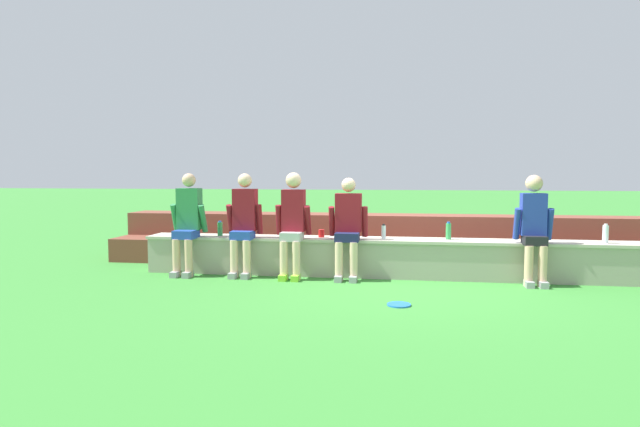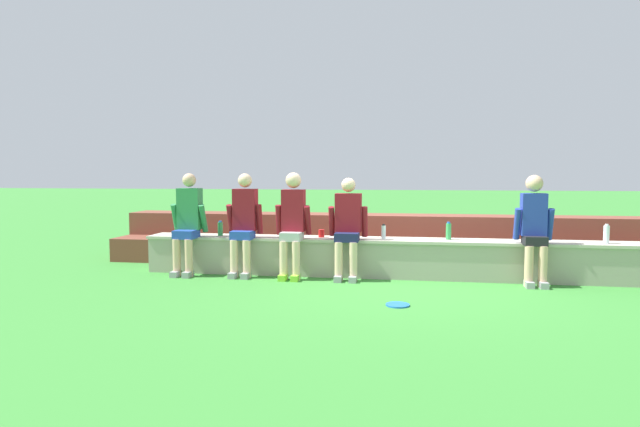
{
  "view_description": "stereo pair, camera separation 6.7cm",
  "coord_description": "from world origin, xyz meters",
  "px_view_note": "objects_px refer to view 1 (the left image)",
  "views": [
    {
      "loc": [
        0.02,
        -7.34,
        1.46
      ],
      "look_at": [
        -1.14,
        0.24,
        0.88
      ],
      "focal_mm": 30.19,
      "sensor_mm": 36.0,
      "label": 1
    },
    {
      "loc": [
        0.09,
        -7.33,
        1.46
      ],
      "look_at": [
        -1.14,
        0.24,
        0.88
      ],
      "focal_mm": 30.19,
      "sensor_mm": 36.0,
      "label": 2
    }
  ],
  "objects_px": {
    "person_far_right": "(534,226)",
    "water_bottle_near_right": "(605,234)",
    "plastic_cup_middle": "(321,233)",
    "water_bottle_mid_left": "(384,232)",
    "person_left_of_center": "(244,221)",
    "frisbee": "(399,305)",
    "person_center": "(293,222)",
    "water_bottle_center_gap": "(448,231)",
    "water_bottle_near_left": "(220,229)",
    "person_far_left": "(187,221)",
    "person_right_of_center": "(348,225)"
  },
  "relations": [
    {
      "from": "person_far_right",
      "to": "water_bottle_near_right",
      "type": "relative_size",
      "value": 5.59
    },
    {
      "from": "water_bottle_near_right",
      "to": "plastic_cup_middle",
      "type": "distance_m",
      "value": 3.8
    },
    {
      "from": "water_bottle_near_right",
      "to": "plastic_cup_middle",
      "type": "xyz_separation_m",
      "value": [
        -3.8,
        0.08,
        -0.07
      ]
    },
    {
      "from": "water_bottle_mid_left",
      "to": "water_bottle_near_right",
      "type": "distance_m",
      "value": 2.91
    },
    {
      "from": "person_left_of_center",
      "to": "water_bottle_near_right",
      "type": "bearing_deg",
      "value": 2.21
    },
    {
      "from": "water_bottle_near_right",
      "to": "frisbee",
      "type": "xyz_separation_m",
      "value": [
        -2.68,
        -1.63,
        -0.65
      ]
    },
    {
      "from": "person_left_of_center",
      "to": "person_center",
      "type": "distance_m",
      "value": 0.72
    },
    {
      "from": "water_bottle_mid_left",
      "to": "frisbee",
      "type": "xyz_separation_m",
      "value": [
        0.23,
        -1.65,
        -0.63
      ]
    },
    {
      "from": "plastic_cup_middle",
      "to": "water_bottle_center_gap",
      "type": "bearing_deg",
      "value": 0.64
    },
    {
      "from": "person_far_right",
      "to": "water_bottle_mid_left",
      "type": "xyz_separation_m",
      "value": [
        -1.96,
        0.23,
        -0.14
      ]
    },
    {
      "from": "person_center",
      "to": "water_bottle_center_gap",
      "type": "xyz_separation_m",
      "value": [
        2.15,
        0.33,
        -0.13
      ]
    },
    {
      "from": "water_bottle_near_left",
      "to": "water_bottle_near_right",
      "type": "distance_m",
      "value": 5.31
    },
    {
      "from": "plastic_cup_middle",
      "to": "frisbee",
      "type": "xyz_separation_m",
      "value": [
        1.13,
        -1.71,
        -0.58
      ]
    },
    {
      "from": "water_bottle_near_left",
      "to": "frisbee",
      "type": "height_order",
      "value": "water_bottle_near_left"
    },
    {
      "from": "water_bottle_center_gap",
      "to": "frisbee",
      "type": "distance_m",
      "value": 1.96
    },
    {
      "from": "person_far_left",
      "to": "person_far_right",
      "type": "distance_m",
      "value": 4.75
    },
    {
      "from": "person_far_left",
      "to": "person_left_of_center",
      "type": "bearing_deg",
      "value": 1.97
    },
    {
      "from": "frisbee",
      "to": "person_right_of_center",
      "type": "bearing_deg",
      "value": 116.33
    },
    {
      "from": "water_bottle_mid_left",
      "to": "plastic_cup_middle",
      "type": "relative_size",
      "value": 1.9
    },
    {
      "from": "person_center",
      "to": "plastic_cup_middle",
      "type": "xyz_separation_m",
      "value": [
        0.36,
        0.31,
        -0.19
      ]
    },
    {
      "from": "person_far_left",
      "to": "water_bottle_center_gap",
      "type": "relative_size",
      "value": 5.91
    },
    {
      "from": "water_bottle_mid_left",
      "to": "plastic_cup_middle",
      "type": "xyz_separation_m",
      "value": [
        -0.89,
        0.06,
        -0.04
      ]
    },
    {
      "from": "person_left_of_center",
      "to": "water_bottle_near_right",
      "type": "xyz_separation_m",
      "value": [
        4.88,
        0.19,
        -0.12
      ]
    },
    {
      "from": "plastic_cup_middle",
      "to": "frisbee",
      "type": "height_order",
      "value": "plastic_cup_middle"
    },
    {
      "from": "person_center",
      "to": "water_bottle_near_left",
      "type": "height_order",
      "value": "person_center"
    },
    {
      "from": "person_right_of_center",
      "to": "water_bottle_near_left",
      "type": "xyz_separation_m",
      "value": [
        -1.91,
        0.22,
        -0.11
      ]
    },
    {
      "from": "plastic_cup_middle",
      "to": "person_center",
      "type": "bearing_deg",
      "value": -139.11
    },
    {
      "from": "person_far_left",
      "to": "plastic_cup_middle",
      "type": "distance_m",
      "value": 1.94
    },
    {
      "from": "person_left_of_center",
      "to": "person_far_right",
      "type": "bearing_deg",
      "value": -0.43
    },
    {
      "from": "person_far_right",
      "to": "frisbee",
      "type": "relative_size",
      "value": 5.48
    },
    {
      "from": "person_center",
      "to": "water_bottle_center_gap",
      "type": "height_order",
      "value": "person_center"
    },
    {
      "from": "person_far_left",
      "to": "water_bottle_near_right",
      "type": "distance_m",
      "value": 5.71
    },
    {
      "from": "person_far_right",
      "to": "frisbee",
      "type": "height_order",
      "value": "person_far_right"
    },
    {
      "from": "water_bottle_near_left",
      "to": "person_right_of_center",
      "type": "bearing_deg",
      "value": -6.53
    },
    {
      "from": "person_center",
      "to": "plastic_cup_middle",
      "type": "relative_size",
      "value": 13.13
    },
    {
      "from": "person_far_right",
      "to": "water_bottle_mid_left",
      "type": "distance_m",
      "value": 1.97
    },
    {
      "from": "water_bottle_near_left",
      "to": "water_bottle_mid_left",
      "type": "distance_m",
      "value": 2.4
    },
    {
      "from": "water_bottle_near_left",
      "to": "plastic_cup_middle",
      "type": "xyz_separation_m",
      "value": [
        1.51,
        0.04,
        -0.05
      ]
    },
    {
      "from": "person_left_of_center",
      "to": "person_center",
      "type": "relative_size",
      "value": 0.99
    },
    {
      "from": "person_right_of_center",
      "to": "water_bottle_near_left",
      "type": "distance_m",
      "value": 1.93
    },
    {
      "from": "person_far_left",
      "to": "water_bottle_mid_left",
      "type": "height_order",
      "value": "person_far_left"
    },
    {
      "from": "water_bottle_near_right",
      "to": "plastic_cup_middle",
      "type": "bearing_deg",
      "value": 178.82
    },
    {
      "from": "person_far_right",
      "to": "plastic_cup_middle",
      "type": "distance_m",
      "value": 2.87
    },
    {
      "from": "person_far_left",
      "to": "water_bottle_center_gap",
      "type": "height_order",
      "value": "person_far_left"
    },
    {
      "from": "person_center",
      "to": "person_left_of_center",
      "type": "bearing_deg",
      "value": 176.46
    },
    {
      "from": "person_far_right",
      "to": "water_bottle_center_gap",
      "type": "relative_size",
      "value": 5.82
    },
    {
      "from": "person_far_right",
      "to": "water_bottle_near_left",
      "type": "relative_size",
      "value": 6.51
    },
    {
      "from": "plastic_cup_middle",
      "to": "water_bottle_mid_left",
      "type": "bearing_deg",
      "value": -4.08
    },
    {
      "from": "person_center",
      "to": "water_bottle_mid_left",
      "type": "height_order",
      "value": "person_center"
    },
    {
      "from": "person_left_of_center",
      "to": "frisbee",
      "type": "bearing_deg",
      "value": -33.29
    }
  ]
}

